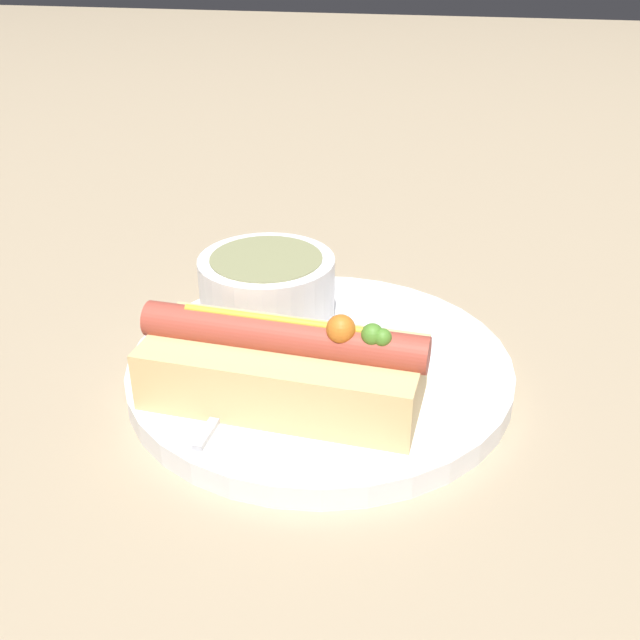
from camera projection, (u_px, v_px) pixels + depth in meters
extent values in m
plane|color=tan|center=(320.00, 378.00, 0.52)|extent=(4.00, 4.00, 0.00)
cylinder|color=white|center=(320.00, 369.00, 0.52)|extent=(0.26, 0.26, 0.02)
cube|color=#E5C17F|center=(284.00, 372.00, 0.47)|extent=(0.18, 0.08, 0.04)
cylinder|color=#B24738|center=(283.00, 336.00, 0.45)|extent=(0.18, 0.03, 0.02)
sphere|color=orange|center=(341.00, 329.00, 0.44)|extent=(0.02, 0.02, 0.02)
sphere|color=#518C2D|center=(382.00, 338.00, 0.43)|extent=(0.01, 0.01, 0.01)
sphere|color=#518C2D|center=(372.00, 335.00, 0.43)|extent=(0.01, 0.01, 0.01)
cylinder|color=gold|center=(282.00, 321.00, 0.45)|extent=(0.12, 0.01, 0.01)
cylinder|color=white|center=(267.00, 289.00, 0.56)|extent=(0.10, 0.10, 0.05)
cylinder|color=#8C8E60|center=(266.00, 265.00, 0.55)|extent=(0.08, 0.08, 0.01)
cube|color=#B7B7BC|center=(229.00, 399.00, 0.47)|extent=(0.01, 0.10, 0.00)
ellipsoid|color=#B7B7BC|center=(265.00, 339.00, 0.53)|extent=(0.03, 0.05, 0.01)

